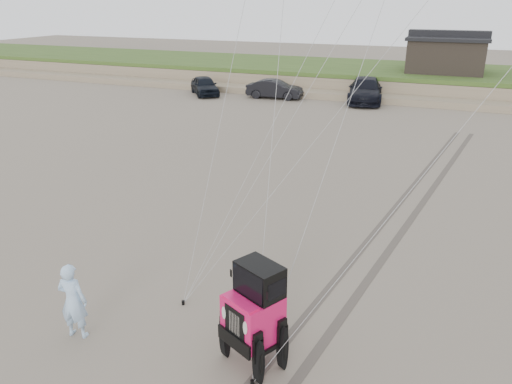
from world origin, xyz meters
The scene contains 11 objects.
ground centered at (0.00, 0.00, 0.00)m, with size 160.00×160.00×0.00m, color #6B6054.
dune_ridge centered at (0.00, 37.50, 0.82)m, with size 160.00×14.25×1.73m.
cabin centered at (2.00, 37.00, 3.24)m, with size 6.40×5.40×3.35m.
truck_a centered at (-16.24, 28.29, 0.76)m, with size 1.79×4.46×1.52m, color black.
truck_b centered at (-10.29, 29.01, 0.74)m, with size 1.56×4.48×1.48m, color black.
truck_c centered at (-3.32, 30.33, 0.90)m, with size 2.52×6.20×1.80m, color black.
jeep centered at (0.11, -0.48, 0.96)m, with size 2.22×5.15×1.92m, color #DE1358, non-canonical shape.
man centered at (-4.15, -1.20, 0.96)m, with size 0.70×0.46×1.92m, color #95C0E7.
stake_main centered at (-2.46, 0.87, 0.06)m, with size 0.08×0.08×0.12m, color black.
stake_aux centered at (0.36, -1.14, 0.06)m, with size 0.08×0.08×0.12m, color black.
tire_tracks centered at (2.00, 8.00, 0.00)m, with size 5.22×29.74×0.01m.
Camera 1 is at (3.56, -8.74, 7.55)m, focal length 35.00 mm.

